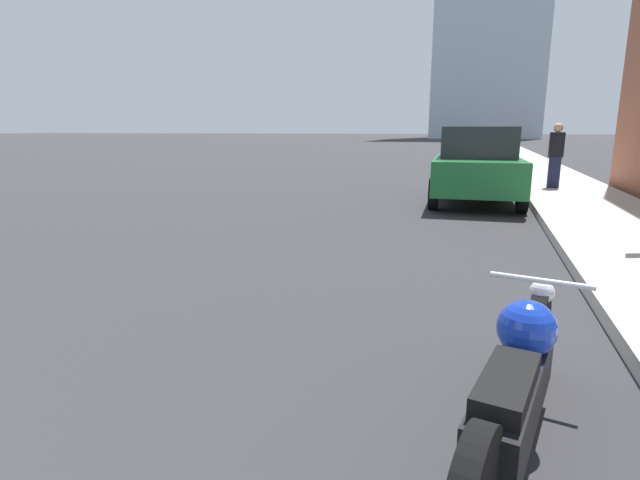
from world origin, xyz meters
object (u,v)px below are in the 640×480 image
(motorcycle, at_px, (516,385))
(parked_car_white, at_px, (483,141))
(parked_car_blue, at_px, (482,139))
(parked_car_black, at_px, (476,149))
(pedestrian, at_px, (556,155))
(parked_car_green, at_px, (477,166))
(parked_car_silver, at_px, (481,136))

(motorcycle, height_order, parked_car_white, parked_car_white)
(parked_car_blue, bearing_deg, motorcycle, -92.51)
(parked_car_black, height_order, parked_car_blue, parked_car_blue)
(parked_car_black, bearing_deg, motorcycle, -90.98)
(parked_car_blue, bearing_deg, pedestrian, -89.71)
(parked_car_green, distance_m, parked_car_black, 12.21)
(parked_car_green, bearing_deg, parked_car_blue, 87.37)
(parked_car_green, relative_size, pedestrian, 2.38)
(parked_car_black, xyz_separation_m, pedestrian, (2.13, -9.58, 0.24))
(parked_car_black, bearing_deg, pedestrian, -79.64)
(parked_car_silver, bearing_deg, pedestrian, -92.99)
(parked_car_black, relative_size, parked_car_blue, 0.92)
(parked_car_black, bearing_deg, parked_car_green, -91.52)
(parked_car_blue, relative_size, parked_car_silver, 1.01)
(parked_car_green, distance_m, parked_car_white, 25.29)
(motorcycle, distance_m, parked_car_silver, 60.39)
(motorcycle, relative_size, pedestrian, 1.39)
(parked_car_green, bearing_deg, parked_car_black, 88.21)
(parked_car_white, relative_size, parked_car_silver, 0.94)
(parked_car_white, bearing_deg, pedestrian, -82.16)
(parked_car_black, xyz_separation_m, parked_car_white, (0.33, 13.08, 0.12))
(motorcycle, xyz_separation_m, parked_car_white, (-0.13, 34.89, 0.52))
(parked_car_green, height_order, parked_car_silver, parked_car_silver)
(parked_car_silver, bearing_deg, parked_car_black, -95.58)
(motorcycle, xyz_separation_m, pedestrian, (1.67, 12.23, 0.64))
(parked_car_blue, height_order, parked_car_silver, parked_car_silver)
(motorcycle, xyz_separation_m, parked_car_silver, (-0.30, 60.39, 0.49))
(motorcycle, bearing_deg, parked_car_silver, 102.76)
(parked_car_black, distance_m, parked_car_white, 13.08)
(parked_car_silver, distance_m, pedestrian, 48.20)
(parked_car_black, height_order, pedestrian, pedestrian)
(motorcycle, xyz_separation_m, parked_car_blue, (-0.20, 47.37, 0.45))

